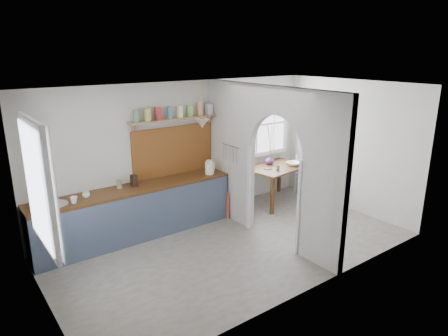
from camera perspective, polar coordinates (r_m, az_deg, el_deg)
floor at (r=6.77m, az=1.50°, el=-11.06°), size 5.80×3.20×0.01m
ceiling at (r=6.02m, az=1.68°, el=11.45°), size 5.80×3.20×0.01m
walls at (r=6.27m, az=1.58°, el=-0.47°), size 5.81×3.21×2.60m
partition at (r=6.71m, az=6.00°, el=1.92°), size 0.12×3.20×2.60m
kitchen_window at (r=5.01m, az=-25.20°, el=-2.28°), size 0.10×1.16×1.50m
nook_window at (r=8.49m, az=4.69°, el=6.05°), size 1.76×0.10×1.30m
counter at (r=7.09m, az=-12.48°, el=-6.06°), size 3.50×0.60×0.90m
sink at (r=6.55m, az=-23.05°, el=-4.89°), size 0.40×0.40×0.02m
backsplash at (r=7.42m, az=-7.20°, el=2.48°), size 1.65×0.03×0.90m
shelf at (r=7.22m, az=-7.05°, el=7.40°), size 1.75×0.20×0.21m
pendant_lamp at (r=7.13m, az=-3.16°, el=6.38°), size 0.26×0.26×0.16m
utensil_rail at (r=7.28m, az=1.01°, el=3.15°), size 0.02×0.50×0.02m
dining_table at (r=8.54m, az=7.45°, el=-2.33°), size 1.37×1.01×0.79m
chair_left at (r=7.90m, az=2.20°, el=-3.20°), size 0.51×0.51×0.94m
chair_right at (r=9.19m, az=11.76°, el=-0.82°), size 0.51×0.51×0.90m
kettle at (r=7.45m, az=-2.10°, el=0.14°), size 0.24×0.21×0.27m
mug_a at (r=6.47m, az=-20.66°, el=-4.29°), size 0.12×0.12×0.10m
mug_b at (r=6.64m, az=-19.08°, el=-3.65°), size 0.15×0.15×0.09m
knife_block at (r=6.95m, az=-12.74°, el=-1.78°), size 0.09×0.13×0.20m
jar at (r=6.92m, az=-14.74°, el=-2.25°), size 0.11×0.11×0.14m
towel_magenta at (r=7.67m, az=0.48°, el=-5.36°), size 0.02×0.03×0.53m
towel_orange at (r=7.66m, az=0.58°, el=-5.58°), size 0.02×0.03×0.55m
bowl at (r=8.54m, az=9.91°, el=0.61°), size 0.32×0.32×0.07m
table_cup at (r=8.17m, az=7.70°, el=0.04°), size 0.11×0.11×0.09m
plate at (r=8.22m, az=6.26°, el=-0.08°), size 0.18×0.18×0.01m
vase at (r=8.53m, az=6.54°, el=1.14°), size 0.24×0.24×0.19m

